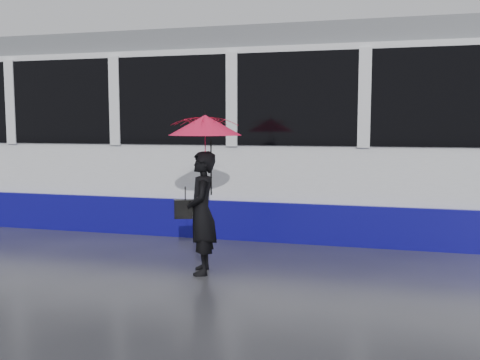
# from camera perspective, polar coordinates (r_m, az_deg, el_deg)

# --- Properties ---
(ground) EXTENTS (90.00, 90.00, 0.00)m
(ground) POSITION_cam_1_polar(r_m,az_deg,el_deg) (7.17, 1.45, -8.74)
(ground) COLOR #29292E
(ground) RESTS_ON ground
(rails) EXTENTS (34.00, 1.51, 0.02)m
(rails) POSITION_cam_1_polar(r_m,az_deg,el_deg) (9.56, 4.97, -4.99)
(rails) COLOR #3F3D38
(rails) RESTS_ON ground
(tram) EXTENTS (26.00, 2.56, 3.35)m
(tram) POSITION_cam_1_polar(r_m,az_deg,el_deg) (9.42, 4.13, 4.82)
(tram) COLOR white
(tram) RESTS_ON ground
(woman) EXTENTS (0.51, 0.63, 1.50)m
(woman) POSITION_cam_1_polar(r_m,az_deg,el_deg) (6.52, -4.09, -3.51)
(woman) COLOR black
(woman) RESTS_ON ground
(umbrella) EXTENTS (1.10, 1.10, 1.01)m
(umbrella) POSITION_cam_1_polar(r_m,az_deg,el_deg) (6.42, -3.73, 4.34)
(umbrella) COLOR #EC1371
(umbrella) RESTS_ON ground
(handbag) EXTENTS (0.29, 0.19, 0.41)m
(handbag) POSITION_cam_1_polar(r_m,az_deg,el_deg) (6.61, -5.84, -3.08)
(handbag) COLOR black
(handbag) RESTS_ON ground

